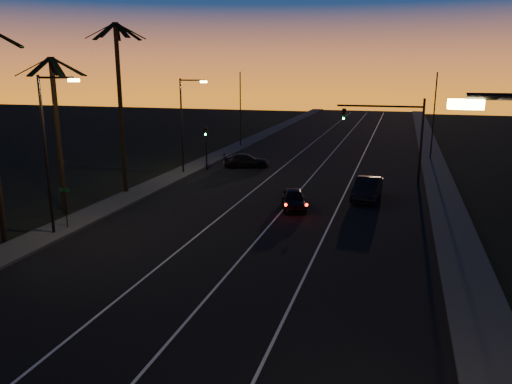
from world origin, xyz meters
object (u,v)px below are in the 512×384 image
(lead_car, at_px, (294,199))
(cross_car, at_px, (246,161))
(signal_mast, at_px, (393,125))
(right_car, at_px, (367,189))

(lead_car, distance_m, cross_car, 15.15)
(signal_mast, distance_m, cross_car, 14.39)
(signal_mast, relative_size, cross_car, 1.50)
(signal_mast, height_order, right_car, signal_mast)
(lead_car, bearing_deg, signal_mast, 60.39)
(right_car, xyz_separation_m, cross_car, (-12.17, 9.29, -0.16))
(signal_mast, distance_m, right_car, 7.97)
(signal_mast, distance_m, lead_car, 12.90)
(signal_mast, height_order, lead_car, signal_mast)
(signal_mast, xyz_separation_m, right_car, (-1.39, -6.76, -3.98))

